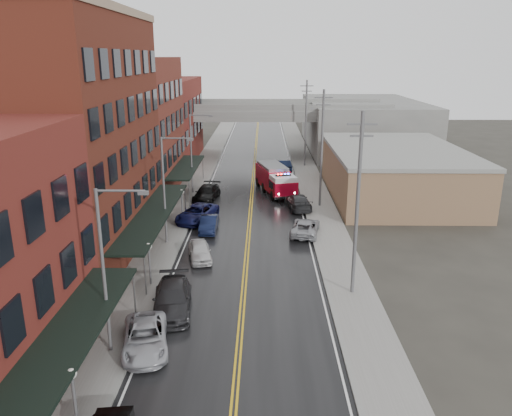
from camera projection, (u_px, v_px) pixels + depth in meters
name	position (u px, v px, depth m)	size (l,w,h in m)	color
road	(250.00, 221.00, 47.53)	(11.00, 160.00, 0.02)	black
sidewalk_left	(173.00, 220.00, 47.61)	(3.00, 160.00, 0.15)	slate
sidewalk_right	(326.00, 221.00, 47.40)	(3.00, 160.00, 0.15)	slate
curb_left	(191.00, 220.00, 47.59)	(0.30, 160.00, 0.15)	gray
curb_right	(309.00, 221.00, 47.43)	(0.30, 160.00, 0.15)	gray
brick_building_b	(74.00, 139.00, 38.39)	(9.00, 20.00, 18.00)	#4F2115
brick_building_c	(133.00, 127.00, 55.57)	(9.00, 15.00, 15.00)	maroon
brick_building_far	(164.00, 121.00, 72.74)	(9.00, 20.00, 12.00)	maroon
tan_building	(394.00, 173.00, 56.14)	(14.00, 22.00, 5.00)	#846547
right_far_block	(362.00, 125.00, 84.36)	(18.00, 30.00, 8.00)	slate
awning_0	(63.00, 344.00, 21.90)	(2.60, 16.00, 3.09)	black
awning_1	(154.00, 213.00, 40.07)	(2.60, 18.00, 3.09)	black
awning_2	(186.00, 167.00, 56.80)	(2.60, 13.00, 3.09)	black
globe_lamp_0	(73.00, 386.00, 20.17)	(0.44, 0.44, 3.12)	#59595B
globe_lamp_1	(149.00, 254.00, 33.55)	(0.44, 0.44, 3.12)	#59595B
globe_lamp_2	(182.00, 198.00, 46.94)	(0.44, 0.44, 3.12)	#59595B
street_lamp_0	(107.00, 262.00, 25.07)	(2.64, 0.22, 9.00)	#59595B
street_lamp_1	(167.00, 184.00, 40.37)	(2.64, 0.22, 9.00)	#59595B
street_lamp_2	(193.00, 149.00, 55.67)	(2.64, 0.22, 9.00)	#59595B
utility_pole_0	(357.00, 203.00, 31.24)	(1.80, 0.24, 12.00)	#59595B
utility_pole_1	(322.00, 147.00, 50.37)	(1.80, 0.24, 12.00)	#59595B
utility_pole_2	(306.00, 122.00, 69.49)	(1.80, 0.24, 12.00)	#59595B
overpass	(255.00, 118.00, 76.38)	(40.00, 10.00, 7.50)	slate
fire_truck	(276.00, 179.00, 57.03)	(5.03, 8.78, 3.06)	maroon
parked_car_left_2	(145.00, 337.00, 26.65)	(2.33, 5.05, 1.40)	#A8AAB1
parked_car_left_3	(172.00, 299.00, 30.64)	(2.28, 5.60, 1.62)	black
parked_car_left_4	(200.00, 251.00, 38.50)	(1.62, 4.04, 1.38)	silver
parked_car_left_5	(209.00, 224.00, 44.70)	(1.44, 4.12, 1.36)	black
parked_car_left_6	(197.00, 213.00, 47.37)	(2.58, 5.60, 1.56)	#111543
parked_car_left_7	(207.00, 193.00, 54.26)	(2.22, 5.47, 1.59)	black
parked_car_right_0	(305.00, 227.00, 43.87)	(2.26, 4.90, 1.36)	#97999F
parked_car_right_1	(298.00, 202.00, 51.22)	(2.15, 5.29, 1.54)	#262628
parked_car_right_2	(287.00, 176.00, 62.76)	(1.60, 3.99, 1.36)	white
parked_car_right_3	(284.00, 165.00, 68.49)	(1.55, 4.44, 1.46)	black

